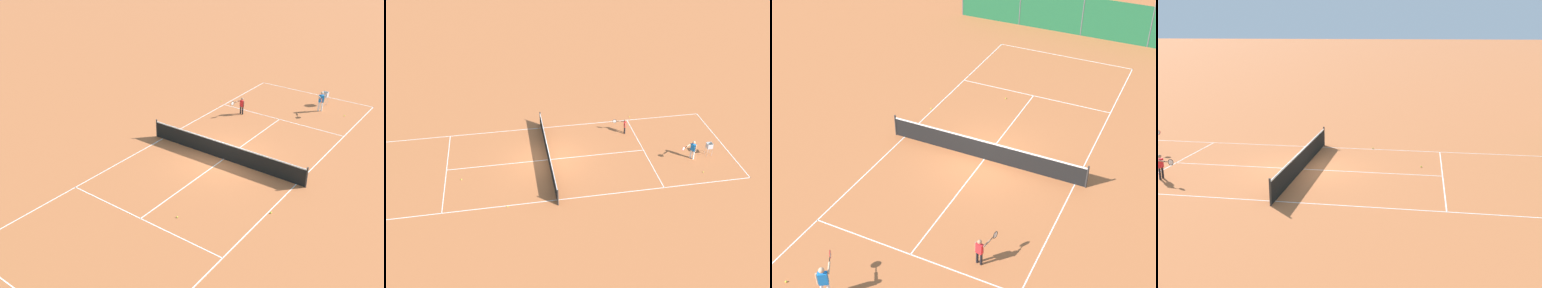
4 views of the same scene
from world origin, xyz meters
TOP-DOWN VIEW (x-y plane):
  - ground_plane at (0.00, 0.00)m, footprint 600.00×600.00m
  - court_line_markings at (0.00, 0.00)m, footprint 8.25×23.85m
  - tennis_net at (0.00, 0.00)m, footprint 9.18×0.08m
  - player_near_service at (-1.51, -9.15)m, footprint 0.58×1.08m
  - player_far_baseline at (2.37, -5.67)m, footprint 0.51×0.91m
  - tennis_ball_mid_court at (-3.08, -9.30)m, footprint 0.07×0.07m
  - tennis_ball_far_corner at (-1.20, 5.44)m, footprint 0.07×0.07m
  - tennis_ball_near_corner at (-4.22, 2.80)m, footprint 0.07×0.07m
  - tennis_ball_by_net_left at (4.52, -6.70)m, footprint 0.07×0.07m
  - ball_hopper at (-1.27, -10.40)m, footprint 0.36×0.36m

SIDE VIEW (x-z plane):
  - ground_plane at x=0.00m, z-range 0.00..0.00m
  - court_line_markings at x=0.00m, z-range 0.00..0.01m
  - tennis_ball_mid_court at x=-3.08m, z-range 0.00..0.07m
  - tennis_ball_far_corner at x=-1.20m, z-range 0.00..0.07m
  - tennis_ball_near_corner at x=-4.22m, z-range 0.00..0.07m
  - tennis_ball_by_net_left at x=4.52m, z-range 0.00..0.07m
  - tennis_net at x=0.00m, z-range -0.03..1.03m
  - player_far_baseline at x=2.37m, z-range 0.10..1.20m
  - ball_hopper at x=-1.27m, z-range 0.21..1.10m
  - player_near_service at x=-1.51m, z-range 0.11..1.42m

